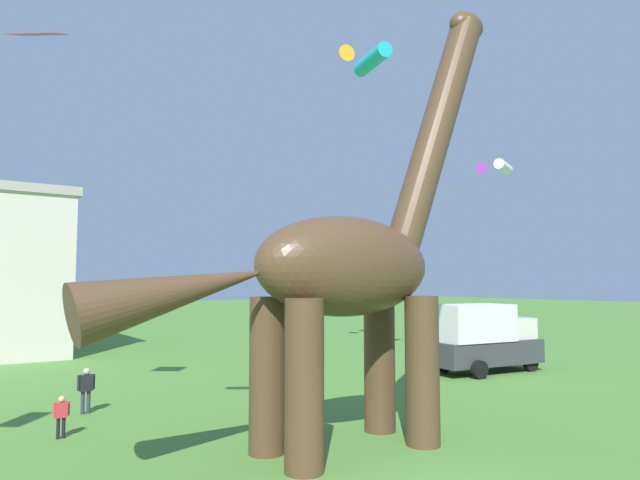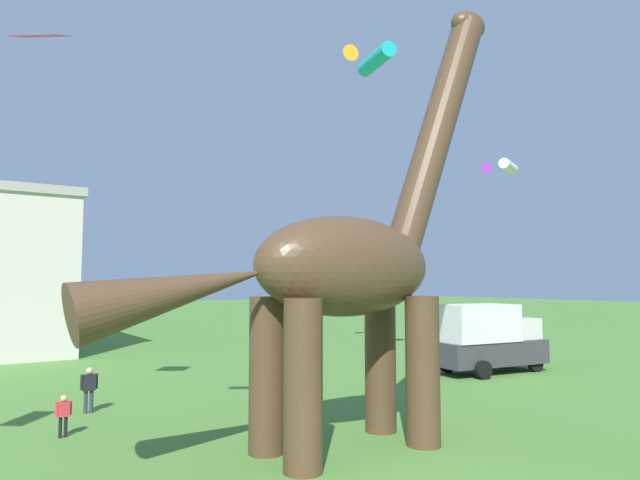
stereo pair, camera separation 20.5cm
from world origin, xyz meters
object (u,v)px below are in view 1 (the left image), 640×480
object	(u,v)px
dinosaur_sculpture	(344,266)
kite_high_right	(37,34)
kite_trailing	(499,167)
person_vendor_side	(61,413)
parked_box_truck	(483,337)
kite_far_left	(366,59)
person_watching_child	(86,386)
kite_far_right	(398,242)

from	to	relation	value
dinosaur_sculpture	kite_high_right	xyz separation A→B (m)	(-6.54, 6.25, 6.84)
dinosaur_sculpture	kite_trailing	world-z (taller)	dinosaur_sculpture
person_vendor_side	kite_high_right	world-z (taller)	kite_high_right
dinosaur_sculpture	kite_high_right	distance (m)	11.34
parked_box_truck	kite_far_left	xyz separation A→B (m)	(-1.75, 6.38, 15.25)
parked_box_truck	kite_far_left	size ratio (longest dim) A/B	1.76
dinosaur_sculpture	person_vendor_side	world-z (taller)	dinosaur_sculpture
parked_box_truck	person_watching_child	world-z (taller)	parked_box_truck
person_vendor_side	kite_trailing	bearing A→B (deg)	148.15
dinosaur_sculpture	person_watching_child	size ratio (longest dim) A/B	8.81
kite_far_right	kite_trailing	bearing A→B (deg)	-54.37
parked_box_truck	kite_high_right	size ratio (longest dim) A/B	3.36
dinosaur_sculpture	kite_far_right	bearing A→B (deg)	44.10
kite_far_right	kite_trailing	world-z (taller)	kite_trailing
kite_high_right	kite_far_right	distance (m)	23.62
person_vendor_side	kite_far_left	bearing A→B (deg)	161.61
kite_far_right	dinosaur_sculpture	bearing A→B (deg)	-136.61
person_vendor_side	kite_far_left	size ratio (longest dim) A/B	0.34
person_watching_child	kite_high_right	xyz separation A→B (m)	(-2.03, -1.62, 10.60)
dinosaur_sculpture	kite_high_right	size ratio (longest dim) A/B	7.41
kite_far_left	kite_trailing	xyz separation A→B (m)	(7.67, -2.99, -5.84)
parked_box_truck	kite_far_right	size ratio (longest dim) A/B	4.39
person_watching_child	kite_trailing	bearing A→B (deg)	-101.49
person_vendor_side	parked_box_truck	bearing A→B (deg)	140.86
person_vendor_side	kite_high_right	bearing A→B (deg)	-93.12
kite_high_right	kite_far_right	size ratio (longest dim) A/B	1.30
person_watching_child	kite_high_right	size ratio (longest dim) A/B	0.84
parked_box_truck	person_vendor_side	bearing A→B (deg)	-170.34
kite_far_right	kite_far_left	bearing A→B (deg)	-154.62
person_watching_child	person_vendor_side	bearing A→B (deg)	140.50
kite_far_right	parked_box_truck	bearing A→B (deg)	-105.90
dinosaur_sculpture	parked_box_truck	world-z (taller)	dinosaur_sculpture
parked_box_truck	person_watching_child	bearing A→B (deg)	-178.98
dinosaur_sculpture	kite_far_left	xyz separation A→B (m)	(11.02, 12.36, 12.25)
parked_box_truck	kite_trailing	size ratio (longest dim) A/B	2.58
person_watching_child	kite_trailing	size ratio (longest dim) A/B	0.64
parked_box_truck	person_vendor_side	size ratio (longest dim) A/B	5.11
person_watching_child	kite_high_right	world-z (taller)	kite_high_right
dinosaur_sculpture	parked_box_truck	xyz separation A→B (m)	(12.77, 5.98, -2.99)
dinosaur_sculpture	kite_far_left	world-z (taller)	kite_far_left
dinosaur_sculpture	person_watching_child	xyz separation A→B (m)	(-4.51, 7.87, -3.76)
kite_trailing	kite_far_left	bearing A→B (deg)	158.72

